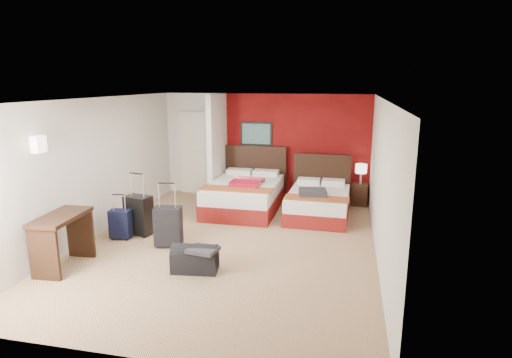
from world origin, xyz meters
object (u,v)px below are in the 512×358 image
(bed_left, at_px, (244,196))
(nightstand, at_px, (360,194))
(bed_right, at_px, (318,204))
(duffel_bag, at_px, (195,260))
(desk, at_px, (63,242))
(suitcase_navy, at_px, (121,225))
(table_lamp, at_px, (361,174))
(red_suitcase_open, at_px, (247,182))
(suitcase_charcoal, at_px, (168,228))
(suitcase_black, at_px, (139,216))

(bed_left, relative_size, nightstand, 4.17)
(bed_left, height_order, bed_right, bed_left)
(duffel_bag, distance_m, desk, 2.02)
(bed_left, xyz_separation_m, suitcase_navy, (-1.76, -2.16, -0.06))
(table_lamp, relative_size, desk, 0.45)
(red_suitcase_open, distance_m, duffel_bag, 3.09)
(nightstand, distance_m, suitcase_charcoal, 4.61)
(suitcase_black, bearing_deg, bed_right, 41.10)
(red_suitcase_open, bearing_deg, bed_right, 0.34)
(bed_left, xyz_separation_m, table_lamp, (2.49, 0.95, 0.42))
(suitcase_charcoal, height_order, duffel_bag, suitcase_charcoal)
(suitcase_navy, distance_m, duffel_bag, 2.03)
(duffel_bag, bearing_deg, suitcase_black, 133.79)
(duffel_bag, bearing_deg, bed_right, 54.76)
(bed_left, bearing_deg, red_suitcase_open, -44.73)
(bed_left, distance_m, desk, 3.98)
(red_suitcase_open, distance_m, desk, 3.95)
(red_suitcase_open, height_order, suitcase_black, red_suitcase_open)
(suitcase_black, height_order, suitcase_charcoal, suitcase_black)
(table_lamp, height_order, duffel_bag, table_lamp)
(bed_right, bearing_deg, desk, -135.30)
(bed_right, distance_m, nightstand, 1.37)
(bed_left, distance_m, duffel_bag, 3.15)
(table_lamp, bearing_deg, suitcase_navy, -143.74)
(nightstand, distance_m, suitcase_black, 4.93)
(bed_left, relative_size, duffel_bag, 3.07)
(bed_left, bearing_deg, suitcase_charcoal, -107.95)
(nightstand, xyz_separation_m, suitcase_charcoal, (-3.26, -3.27, 0.08))
(table_lamp, distance_m, duffel_bag, 4.82)
(bed_right, height_order, nightstand, bed_right)
(red_suitcase_open, height_order, table_lamp, table_lamp)
(suitcase_black, xyz_separation_m, duffel_bag, (1.55, -1.25, -0.18))
(duffel_bag, bearing_deg, suitcase_charcoal, 126.03)
(suitcase_black, xyz_separation_m, suitcase_charcoal, (0.77, -0.42, -0.02))
(bed_left, bearing_deg, duffel_bag, -89.35)
(suitcase_navy, bearing_deg, duffel_bag, -34.25)
(bed_right, relative_size, suitcase_charcoal, 2.64)
(red_suitcase_open, bearing_deg, nightstand, 24.60)
(nightstand, bearing_deg, red_suitcase_open, -150.26)
(bed_left, bearing_deg, bed_right, -3.74)
(suitcase_charcoal, distance_m, suitcase_navy, 1.01)
(nightstand, distance_m, table_lamp, 0.48)
(nightstand, height_order, suitcase_black, suitcase_black)
(suitcase_black, bearing_deg, duffel_bag, -27.18)
(nightstand, relative_size, suitcase_black, 0.70)
(nightstand, bearing_deg, desk, -129.26)
(red_suitcase_open, height_order, suitcase_charcoal, red_suitcase_open)
(nightstand, height_order, table_lamp, table_lamp)
(red_suitcase_open, xyz_separation_m, suitcase_navy, (-1.86, -2.06, -0.42))
(bed_left, height_order, duffel_bag, bed_left)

